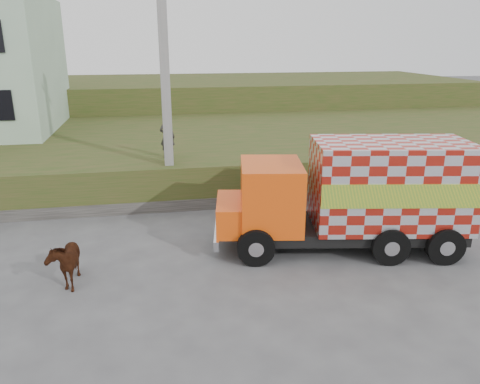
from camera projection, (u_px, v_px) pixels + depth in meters
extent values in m
plane|color=#474749|center=(217.00, 261.00, 12.32)|extent=(120.00, 120.00, 0.00)
cube|color=#2C4517|center=(187.00, 150.00, 21.44)|extent=(40.00, 12.00, 1.50)
cube|color=#2C4517|center=(174.00, 102.00, 32.43)|extent=(40.00, 12.00, 3.00)
cube|color=#595651|center=(142.00, 206.00, 15.84)|extent=(16.00, 0.50, 0.40)
cube|color=gray|center=(166.00, 90.00, 15.21)|extent=(0.30, 0.30, 8.00)
cube|color=black|center=(347.00, 228.00, 12.97)|extent=(6.29, 2.94, 0.31)
cube|color=#E6490C|center=(271.00, 195.00, 12.64)|extent=(1.92, 2.28, 1.78)
cube|color=#E6490C|center=(233.00, 214.00, 12.79)|extent=(1.19, 1.99, 0.80)
cube|color=silver|center=(390.00, 184.00, 12.59)|extent=(4.39, 2.79, 2.31)
cube|color=yellow|center=(404.00, 197.00, 11.56)|extent=(4.04, 0.72, 0.62)
cube|color=yellow|center=(378.00, 173.00, 13.62)|extent=(4.04, 0.72, 0.62)
cube|color=silver|center=(217.00, 232.00, 12.95)|extent=(0.47, 2.04, 0.27)
cylinder|color=black|center=(256.00, 247.00, 11.99)|extent=(1.02, 0.47, 0.98)
cylinder|color=black|center=(253.00, 218.00, 13.94)|extent=(1.02, 0.47, 0.98)
cylinder|color=black|center=(390.00, 246.00, 12.04)|extent=(1.02, 0.47, 0.98)
cylinder|color=black|center=(368.00, 218.00, 13.99)|extent=(1.02, 0.47, 0.98)
cylinder|color=black|center=(445.00, 246.00, 12.06)|extent=(1.02, 0.47, 0.98)
cylinder|color=black|center=(415.00, 218.00, 14.01)|extent=(1.02, 0.47, 0.98)
imported|color=#38140E|center=(65.00, 261.00, 11.03)|extent=(0.70, 1.44, 1.20)
imported|color=#2E2C29|center=(167.00, 137.00, 16.71)|extent=(0.65, 0.55, 1.52)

